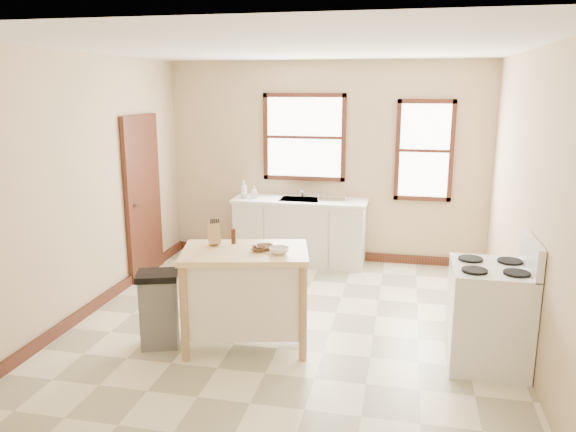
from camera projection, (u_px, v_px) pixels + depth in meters
The scene contains 23 objects.
floor at pixel (288, 327), 5.84m from camera, with size 5.00×5.00×0.00m, color #F5EAC2.
ceiling at pixel (288, 48), 5.20m from camera, with size 5.00×5.00×0.00m, color white.
wall_back at pixel (325, 163), 7.90m from camera, with size 4.50×0.04×2.80m, color tan.
wall_left at pixel (82, 187), 5.98m from camera, with size 0.04×5.00×2.80m, color tan.
wall_right at pixel (532, 205), 5.06m from camera, with size 0.04×5.00×2.80m, color tan.
window_main at pixel (304, 137), 7.86m from camera, with size 1.17×0.06×1.22m, color #381B0F, non-canonical shape.
window_side at pixel (424, 151), 7.56m from camera, with size 0.77×0.06×1.37m, color #381B0F, non-canonical shape.
door_left at pixel (143, 197), 7.29m from camera, with size 0.06×0.90×2.10m, color #381B0F.
baseboard_back at pixel (324, 254), 8.18m from camera, with size 4.50×0.04×0.12m, color #381B0F.
baseboard_left at pixel (95, 305), 6.27m from camera, with size 0.04×5.00×0.12m, color #381B0F.
sink_counter at pixel (300, 231), 7.89m from camera, with size 1.86×0.62×0.92m, color silver, non-canonical shape.
faucet at pixel (303, 189), 7.93m from camera, with size 0.03×0.03×0.22m, color silver.
soap_bottle_a at pixel (244, 189), 7.85m from camera, with size 0.09×0.09×0.24m, color #B2B2B2.
soap_bottle_b at pixel (254, 192), 7.83m from camera, with size 0.08×0.08×0.17m, color #B2B2B2.
dish_rack at pixel (333, 197), 7.70m from camera, with size 0.39×0.29×0.10m, color silver, non-canonical shape.
kitchen_island at pixel (246, 298), 5.35m from camera, with size 1.17×0.74×0.96m, color #FDD595, non-canonical shape.
knife_block at pixel (214, 235), 5.38m from camera, with size 0.10×0.10×0.20m, color tan, non-canonical shape.
pepper_grinder at pixel (233, 236), 5.43m from camera, with size 0.04×0.04×0.15m, color #3F1F11.
bowl_a at pixel (258, 249), 5.21m from camera, with size 0.15×0.15×0.04m, color brown.
bowl_b at pixel (265, 247), 5.25m from camera, with size 0.17×0.17×0.04m, color brown.
bowl_c at pixel (279, 250), 5.12m from camera, with size 0.18×0.18×0.06m, color white.
trash_bin at pixel (159, 309), 5.36m from camera, with size 0.38×0.32×0.74m, color slate, non-canonical shape.
gas_stove at pixel (490, 301), 4.97m from camera, with size 0.73×0.74×1.18m, color white, non-canonical shape.
Camera 1 is at (1.13, -5.30, 2.45)m, focal length 35.00 mm.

